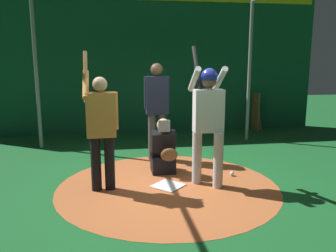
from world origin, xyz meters
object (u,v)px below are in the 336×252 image
umpire (157,106)px  bat_rack (255,112)px  catcher (163,152)px  batter (208,115)px  baseball_0 (232,174)px  visitor (101,126)px  home_plate (168,186)px

umpire → bat_rack: size_ratio=1.77×
umpire → bat_rack: (-2.48, 3.07, -0.56)m
catcher → umpire: (-0.84, -0.00, 0.68)m
catcher → batter: bearing=39.2°
catcher → umpire: size_ratio=0.51×
bat_rack → baseball_0: bearing=-28.1°
batter → bat_rack: batter is taller
umpire → baseball_0: size_ratio=25.17×
bat_rack → baseball_0: 4.19m
visitor → bat_rack: visitor is taller
visitor → bat_rack: size_ratio=1.96×
home_plate → visitor: 1.38m
batter → visitor: size_ratio=1.04×
batter → bat_rack: size_ratio=2.04×
home_plate → umpire: bearing=178.9°
home_plate → umpire: (-1.50, 0.03, 1.05)m
home_plate → batter: (0.04, 0.60, 1.09)m
umpire → baseball_0: bearing=42.8°
catcher → bat_rack: size_ratio=0.91×
umpire → bat_rack: umpire is taller
home_plate → visitor: bearing=-91.3°
umpire → visitor: bearing=-34.4°
catcher → bat_rack: bearing=137.2°
home_plate → visitor: (-0.02, -0.98, 0.97)m
home_plate → baseball_0: size_ratio=5.68×
catcher → bat_rack: (-3.32, 3.07, 0.12)m
batter → umpire: batter is taller
home_plate → batter: bearing=86.2°
baseball_0 → batter: bearing=-57.5°
umpire → visitor: size_ratio=0.91×
batter → visitor: 1.59m
baseball_0 → bat_rack: bearing=151.9°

